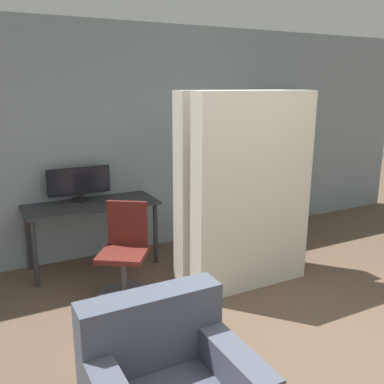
{
  "coord_description": "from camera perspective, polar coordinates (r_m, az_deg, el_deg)",
  "views": [
    {
      "loc": [
        -2.18,
        -1.56,
        2.0
      ],
      "look_at": [
        -0.41,
        1.79,
        1.05
      ],
      "focal_mm": 40.0,
      "sensor_mm": 36.0,
      "label": 1
    }
  ],
  "objects": [
    {
      "name": "mattress_near",
      "position": [
        4.21,
        8.21,
        -0.15
      ],
      "size": [
        1.27,
        0.24,
        1.95
      ],
      "color": "beige",
      "rests_on": "ground"
    },
    {
      "name": "mattress_far",
      "position": [
        4.51,
        5.44,
        0.88
      ],
      "size": [
        1.27,
        0.24,
        1.95
      ],
      "color": "beige",
      "rests_on": "ground"
    },
    {
      "name": "wall_back",
      "position": [
        5.36,
        -3.58,
        7.09
      ],
      "size": [
        8.0,
        0.06,
        2.7
      ],
      "color": "gray",
      "rests_on": "ground"
    },
    {
      "name": "office_chair",
      "position": [
        4.26,
        -8.96,
        -8.78
      ],
      "size": [
        0.61,
        0.61,
        0.9
      ],
      "color": "#4C4C51",
      "rests_on": "ground"
    },
    {
      "name": "desk",
      "position": [
        4.85,
        -13.23,
        -2.57
      ],
      "size": [
        1.43,
        0.6,
        0.74
      ],
      "color": "#2D2D33",
      "rests_on": "ground"
    },
    {
      "name": "bookshelf",
      "position": [
        6.1,
        10.61,
        3.56
      ],
      "size": [
        0.69,
        0.31,
        1.78
      ],
      "color": "brown",
      "rests_on": "ground"
    },
    {
      "name": "monitor",
      "position": [
        4.93,
        -14.8,
        1.24
      ],
      "size": [
        0.7,
        0.2,
        0.38
      ],
      "color": "black",
      "rests_on": "desk"
    }
  ]
}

